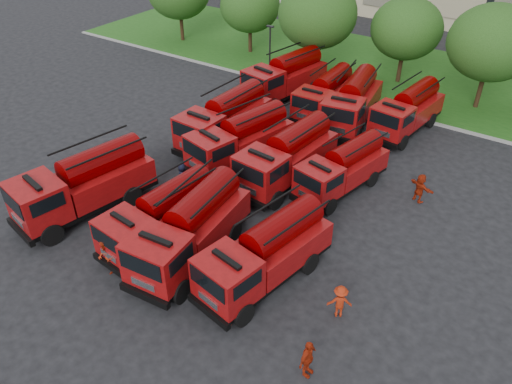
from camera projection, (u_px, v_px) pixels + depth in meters
ground at (253, 231)px, 27.00m from camera, size 140.00×140.00×0.00m
lawn at (416, 77)px, 44.62m from camera, size 70.00×16.00×0.12m
curb at (381, 110)px, 39.11m from camera, size 70.00×0.30×0.14m
tree_1 at (250, 6)px, 47.33m from camera, size 5.71×5.71×6.98m
tree_2 at (318, 14)px, 42.19m from camera, size 6.72×6.72×8.22m
tree_3 at (407, 29)px, 41.06m from camera, size 5.88×5.88×7.19m
tree_4 at (493, 43)px, 36.53m from camera, size 6.55×6.55×8.01m
lamp_post_0 at (270, 52)px, 41.60m from camera, size 0.60×0.25×5.11m
fire_truck_0 at (85, 184)px, 27.51m from camera, size 4.19×8.30×3.61m
fire_truck_1 at (162, 215)px, 25.53m from camera, size 3.06×7.13×3.15m
fire_truck_2 at (191, 229)px, 24.37m from camera, size 3.37×7.86×3.48m
fire_truck_3 at (266, 253)px, 23.07m from camera, size 3.76×7.61×3.31m
fire_truck_4 at (225, 119)px, 34.02m from camera, size 3.10×7.88×3.54m
fire_truck_5 at (241, 140)px, 31.81m from camera, size 4.17×7.86×3.40m
fire_truck_6 at (287, 156)px, 30.06m from camera, size 3.35×7.83×3.47m
fire_truck_7 at (343, 168)px, 29.37m from camera, size 3.57×6.90×3.00m
fire_truck_8 at (285, 76)px, 40.19m from camera, size 4.05×8.18×3.56m
fire_truck_9 at (326, 95)px, 37.78m from camera, size 2.69×7.02×3.17m
fire_truck_10 at (352, 102)px, 36.27m from camera, size 3.79×8.02×3.51m
fire_truck_11 at (407, 110)px, 35.44m from camera, size 3.34×7.39×3.25m
firefighter_0 at (228, 322)px, 21.85m from camera, size 0.77×0.63×1.85m
firefighter_1 at (110, 271)px, 24.47m from camera, size 1.06×0.88×1.90m
firefighter_2 at (306, 373)px, 19.74m from camera, size 0.67×1.12×1.85m
firefighter_3 at (338, 315)px, 22.20m from camera, size 1.23×1.04×1.69m
firefighter_4 at (184, 188)px, 30.37m from camera, size 0.99×0.93×1.70m
firefighter_5 at (417, 201)px, 29.29m from camera, size 1.81×1.36×1.80m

